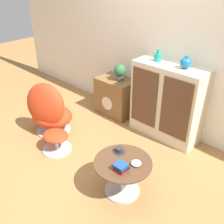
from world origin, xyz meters
The scene contains 13 objects.
ground_plane centered at (0.00, 0.00, 0.00)m, with size 12.00×12.00×0.00m, color #A87542.
wall_back centered at (0.00, 1.41, 1.30)m, with size 6.40×0.06×2.60m.
sideboard centered at (0.28, 1.19, 0.52)m, with size 0.95×0.40×1.03m.
tv_console centered at (-0.63, 1.18, 0.29)m, with size 0.59×0.42×0.59m.
egg_chair centered at (-0.91, 0.11, 0.36)m, with size 0.73×0.70×0.80m.
ottoman centered at (-0.53, -0.08, 0.17)m, with size 0.38×0.38×0.27m.
coffee_table centered at (0.56, -0.03, 0.27)m, with size 0.59×0.59×0.40m.
vase_leftmost centered at (0.07, 1.19, 1.09)m, with size 0.10×0.10×0.15m.
vase_inner_left centered at (0.47, 1.19, 1.10)m, with size 0.14×0.14×0.15m.
potted_plant centered at (-0.56, 1.18, 0.72)m, with size 0.18×0.18×0.25m.
teacup centered at (0.43, 0.07, 0.42)m, with size 0.13×0.13×0.06m.
book_stack centered at (0.62, -0.13, 0.44)m, with size 0.13×0.13×0.07m.
bowl centered at (0.68, 0.03, 0.42)m, with size 0.11×0.11×0.04m.
Camera 1 is at (1.87, -1.58, 2.14)m, focal length 42.00 mm.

